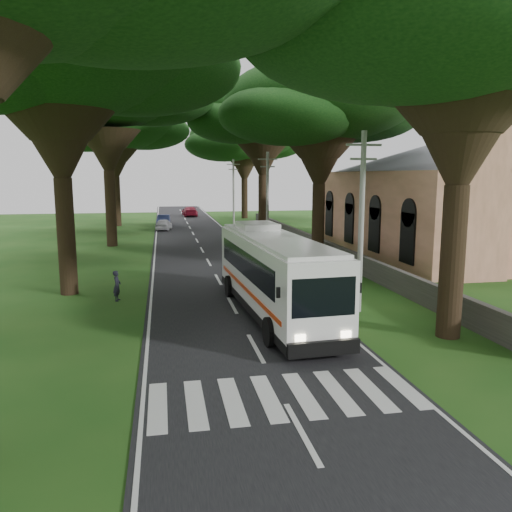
{
  "coord_description": "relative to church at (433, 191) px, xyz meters",
  "views": [
    {
      "loc": [
        -3.13,
        -14.71,
        6.11
      ],
      "look_at": [
        1.32,
        8.96,
        2.2
      ],
      "focal_mm": 35.0,
      "sensor_mm": 36.0,
      "label": 1
    }
  ],
  "objects": [
    {
      "name": "coach_bus",
      "position": [
        -16.29,
        -15.34,
        -3.02
      ],
      "size": [
        3.31,
        12.05,
        3.52
      ],
      "rotation": [
        0.0,
        0.0,
        0.06
      ],
      "color": "silver",
      "rests_on": "ground"
    },
    {
      "name": "distant_car_a",
      "position": [
        -20.86,
        20.37,
        -4.24
      ],
      "size": [
        2.09,
        3.92,
        1.27
      ],
      "primitive_type": "imported",
      "rotation": [
        0.0,
        0.0,
        2.98
      ],
      "color": "#A6A5AA",
      "rests_on": "road"
    },
    {
      "name": "pedestrian",
      "position": [
        -23.28,
        -11.51,
        -4.16
      ],
      "size": [
        0.45,
        0.6,
        1.5
      ],
      "primitive_type": "imported",
      "rotation": [
        0.0,
        0.0,
        1.4
      ],
      "color": "black",
      "rests_on": "ground"
    },
    {
      "name": "tree_l_midb",
      "position": [
        -25.36,
        8.45,
        8.36
      ],
      "size": [
        15.46,
        15.46,
        16.67
      ],
      "color": "black",
      "rests_on": "ground"
    },
    {
      "name": "ground",
      "position": [
        -17.86,
        -21.55,
        -4.91
      ],
      "size": [
        140.0,
        140.0,
        0.0
      ],
      "primitive_type": "plane",
      "color": "#1E4D16",
      "rests_on": "ground"
    },
    {
      "name": "tree_r_near",
      "position": [
        -10.36,
        -19.55,
        6.76
      ],
      "size": [
        15.5,
        15.5,
        15.05
      ],
      "color": "black",
      "rests_on": "ground"
    },
    {
      "name": "pole_mid",
      "position": [
        -12.36,
        4.45,
        -0.73
      ],
      "size": [
        1.6,
        0.24,
        8.0
      ],
      "color": "gray",
      "rests_on": "ground"
    },
    {
      "name": "pole_far",
      "position": [
        -12.36,
        24.45,
        -0.73
      ],
      "size": [
        1.6,
        0.24,
        8.0
      ],
      "color": "gray",
      "rests_on": "ground"
    },
    {
      "name": "tree_l_mida",
      "position": [
        -25.86,
        -9.55,
        7.26
      ],
      "size": [
        15.54,
        15.54,
        15.56
      ],
      "color": "black",
      "rests_on": "ground"
    },
    {
      "name": "pole_near",
      "position": [
        -12.36,
        -15.55,
        -0.73
      ],
      "size": [
        1.6,
        0.24,
        8.0
      ],
      "color": "gray",
      "rests_on": "ground"
    },
    {
      "name": "tree_r_mida",
      "position": [
        -9.86,
        -1.55,
        6.14
      ],
      "size": [
        13.51,
        13.51,
        14.06
      ],
      "color": "black",
      "rests_on": "ground"
    },
    {
      "name": "crosswalk",
      "position": [
        -17.86,
        -23.55,
        -4.91
      ],
      "size": [
        8.0,
        3.0,
        0.01
      ],
      "primitive_type": "cube",
      "color": "silver",
      "rests_on": "ground"
    },
    {
      "name": "tree_r_midb",
      "position": [
        -10.36,
        16.45,
        7.5
      ],
      "size": [
        14.58,
        14.58,
        15.64
      ],
      "color": "black",
      "rests_on": "ground"
    },
    {
      "name": "property_wall",
      "position": [
        -8.86,
        2.45,
        -4.31
      ],
      "size": [
        0.35,
        50.0,
        1.2
      ],
      "primitive_type": "cube",
      "color": "#383533",
      "rests_on": "ground"
    },
    {
      "name": "distant_car_b",
      "position": [
        -20.86,
        25.26,
        -4.22
      ],
      "size": [
        1.66,
        4.09,
        1.32
      ],
      "primitive_type": "imported",
      "rotation": [
        0.0,
        0.0,
        -0.07
      ],
      "color": "navy",
      "rests_on": "road"
    },
    {
      "name": "church",
      "position": [
        0.0,
        0.0,
        0.0
      ],
      "size": [
        14.0,
        24.0,
        11.6
      ],
      "color": "#B8795A",
      "rests_on": "ground"
    },
    {
      "name": "distant_car_c",
      "position": [
        -16.94,
        39.1,
        -4.15
      ],
      "size": [
        2.25,
        5.09,
        1.45
      ],
      "primitive_type": "imported",
      "rotation": [
        0.0,
        0.0,
        3.18
      ],
      "color": "maroon",
      "rests_on": "road"
    },
    {
      "name": "tree_l_far",
      "position": [
        -26.36,
        26.45,
        7.09
      ],
      "size": [
        15.09,
        15.09,
        15.31
      ],
      "color": "black",
      "rests_on": "ground"
    },
    {
      "name": "road",
      "position": [
        -17.86,
        3.45,
        -4.9
      ],
      "size": [
        8.0,
        120.0,
        0.04
      ],
      "primitive_type": "cube",
      "color": "black",
      "rests_on": "ground"
    },
    {
      "name": "tree_r_far",
      "position": [
        -9.36,
        34.45,
        6.34
      ],
      "size": [
        15.37,
        15.37,
        14.6
      ],
      "color": "black",
      "rests_on": "ground"
    }
  ]
}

